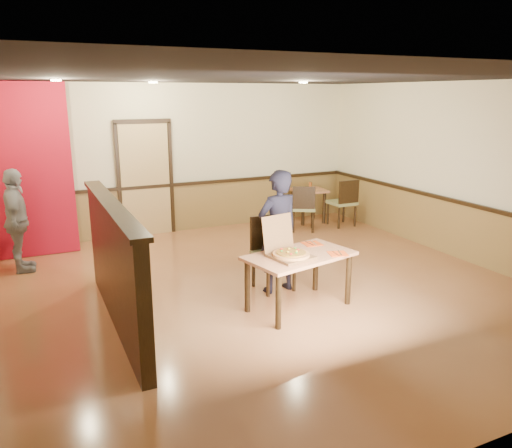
{
  "coord_description": "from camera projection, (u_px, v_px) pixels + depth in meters",
  "views": [
    {
      "loc": [
        -2.82,
        -5.72,
        2.6
      ],
      "look_at": [
        -0.14,
        0.0,
        0.95
      ],
      "focal_mm": 35.0,
      "sensor_mm": 36.0,
      "label": 1
    }
  ],
  "objects": [
    {
      "name": "chair_rail_back",
      "position": [
        187.0,
        184.0,
        9.62
      ],
      "size": [
        7.0,
        0.06,
        0.06
      ],
      "primitive_type": "cube",
      "color": "black",
      "rests_on": "wall_back"
    },
    {
      "name": "booth_partition",
      "position": [
        115.0,
        264.0,
        5.65
      ],
      "size": [
        0.2,
        3.1,
        1.44
      ],
      "color": "black",
      "rests_on": "floor"
    },
    {
      "name": "chair_rail_right",
      "position": [
        458.0,
        202.0,
        8.01
      ],
      "size": [
        0.06,
        7.0,
        0.06
      ],
      "primitive_type": "cube",
      "color": "black",
      "rests_on": "wall_right"
    },
    {
      "name": "pizza_box",
      "position": [
        289.0,
        252.0,
        5.97
      ],
      "size": [
        0.53,
        0.6,
        0.47
      ],
      "rotation": [
        0.0,
        0.0,
        0.18
      ],
      "color": "brown",
      "rests_on": "main_table"
    },
    {
      "name": "side_chair_left",
      "position": [
        303.0,
        206.0,
        9.62
      ],
      "size": [
        0.61,
        0.61,
        0.91
      ],
      "rotation": [
        0.0,
        0.0,
        2.64
      ],
      "color": "olive",
      "rests_on": "floor"
    },
    {
      "name": "diner",
      "position": [
        278.0,
        232.0,
        6.6
      ],
      "size": [
        0.65,
        0.47,
        1.66
      ],
      "primitive_type": "imported",
      "rotation": [
        0.0,
        0.0,
        3.27
      ],
      "color": "black",
      "rests_on": "floor"
    },
    {
      "name": "pizza",
      "position": [
        291.0,
        254.0,
        5.93
      ],
      "size": [
        0.5,
        0.5,
        0.03
      ],
      "primitive_type": "cylinder",
      "rotation": [
        0.0,
        0.0,
        0.13
      ],
      "color": "#C68948",
      "rests_on": "pizza_box"
    },
    {
      "name": "wainscot_back",
      "position": [
        188.0,
        207.0,
        9.76
      ],
      "size": [
        7.0,
        0.04,
        0.9
      ],
      "primitive_type": "cube",
      "color": "olive",
      "rests_on": "floor"
    },
    {
      "name": "passerby",
      "position": [
        17.0,
        221.0,
        7.36
      ],
      "size": [
        0.43,
        0.94,
        1.56
      ],
      "primitive_type": "imported",
      "rotation": [
        0.0,
        0.0,
        1.52
      ],
      "color": "gray",
      "rests_on": "floor"
    },
    {
      "name": "ceiling",
      "position": [
        266.0,
        77.0,
        6.12
      ],
      "size": [
        7.0,
        7.0,
        0.0
      ],
      "primitive_type": "plane",
      "rotation": [
        3.14,
        0.0,
        0.0
      ],
      "color": "black",
      "rests_on": "wall_back"
    },
    {
      "name": "condiment",
      "position": [
        310.0,
        186.0,
        10.25
      ],
      "size": [
        0.06,
        0.06,
        0.16
      ],
      "primitive_type": "cylinder",
      "color": "#9B4C1C",
      "rests_on": "side_table"
    },
    {
      "name": "wainscot_right",
      "position": [
        456.0,
        230.0,
        8.14
      ],
      "size": [
        0.04,
        7.0,
        0.9
      ],
      "primitive_type": "cube",
      "color": "olive",
      "rests_on": "floor"
    },
    {
      "name": "side_chair_right",
      "position": [
        344.0,
        201.0,
        9.99
      ],
      "size": [
        0.48,
        0.48,
        0.96
      ],
      "rotation": [
        0.0,
        0.0,
        3.16
      ],
      "color": "olive",
      "rests_on": "floor"
    },
    {
      "name": "spot_c",
      "position": [
        303.0,
        82.0,
        8.01
      ],
      "size": [
        0.14,
        0.14,
        0.02
      ],
      "primitive_type": "cylinder",
      "color": "#FFF7B2",
      "rests_on": "ceiling"
    },
    {
      "name": "napkin_near",
      "position": [
        338.0,
        254.0,
        6.1
      ],
      "size": [
        0.27,
        0.27,
        0.01
      ],
      "rotation": [
        0.0,
        0.0,
        -0.27
      ],
      "color": "#E54810",
      "rests_on": "main_table"
    },
    {
      "name": "floor",
      "position": [
        265.0,
        290.0,
        6.83
      ],
      "size": [
        7.0,
        7.0,
        0.0
      ],
      "primitive_type": "plane",
      "color": "#AC6E42",
      "rests_on": "ground"
    },
    {
      "name": "wall_back",
      "position": [
        185.0,
        159.0,
        9.54
      ],
      "size": [
        7.0,
        0.0,
        7.0
      ],
      "primitive_type": "plane",
      "rotation": [
        1.57,
        0.0,
        0.0
      ],
      "color": "beige",
      "rests_on": "floor"
    },
    {
      "name": "red_accent_panel",
      "position": [
        19.0,
        172.0,
        7.92
      ],
      "size": [
        1.6,
        0.2,
        2.78
      ],
      "primitive_type": "cube",
      "color": "#A00B1D",
      "rests_on": "floor"
    },
    {
      "name": "main_table",
      "position": [
        299.0,
        262.0,
        6.12
      ],
      "size": [
        1.44,
        1.01,
        0.7
      ],
      "rotation": [
        0.0,
        0.0,
        0.22
      ],
      "color": "tan",
      "rests_on": "floor"
    },
    {
      "name": "back_door",
      "position": [
        145.0,
        180.0,
        9.27
      ],
      "size": [
        0.9,
        0.06,
        2.1
      ],
      "primitive_type": "cube",
      "color": "tan",
      "rests_on": "wall_back"
    },
    {
      "name": "diner_chair",
      "position": [
        271.0,
        249.0,
        6.8
      ],
      "size": [
        0.52,
        0.52,
        1.0
      ],
      "rotation": [
        0.0,
        0.0,
        0.06
      ],
      "color": "olive",
      "rests_on": "floor"
    },
    {
      "name": "napkin_far",
      "position": [
        312.0,
        244.0,
        6.51
      ],
      "size": [
        0.25,
        0.25,
        0.01
      ],
      "rotation": [
        0.0,
        0.0,
        -0.07
      ],
      "color": "#E54810",
      "rests_on": "main_table"
    },
    {
      "name": "side_table",
      "position": [
        309.0,
        197.0,
        10.35
      ],
      "size": [
        0.69,
        0.69,
        0.69
      ],
      "rotation": [
        0.0,
        0.0,
        -0.08
      ],
      "color": "tan",
      "rests_on": "floor"
    },
    {
      "name": "spot_b",
      "position": [
        153.0,
        82.0,
        7.99
      ],
      "size": [
        0.14,
        0.14,
        0.02
      ],
      "primitive_type": "cylinder",
      "color": "#FFF7B2",
      "rests_on": "ceiling"
    },
    {
      "name": "wall_right",
      "position": [
        464.0,
        172.0,
        7.91
      ],
      "size": [
        0.0,
        7.0,
        7.0
      ],
      "primitive_type": "plane",
      "rotation": [
        1.57,
        0.0,
        -1.57
      ],
      "color": "beige",
      "rests_on": "floor"
    },
    {
      "name": "spot_a",
      "position": [
        56.0,
        80.0,
        6.76
      ],
      "size": [
        0.14,
        0.14,
        0.02
      ],
      "primitive_type": "cylinder",
      "color": "#FFF7B2",
      "rests_on": "ceiling"
    }
  ]
}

